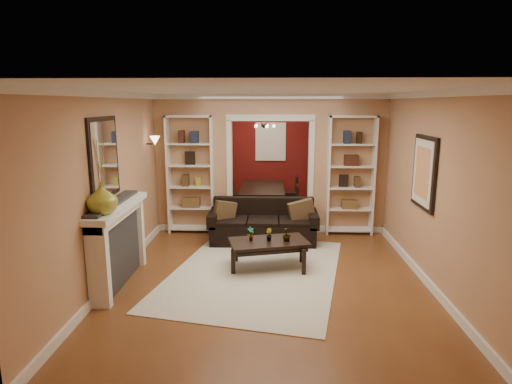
{
  "coord_description": "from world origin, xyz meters",
  "views": [
    {
      "loc": [
        0.02,
        -7.14,
        2.52
      ],
      "look_at": [
        -0.21,
        -0.8,
        1.2
      ],
      "focal_mm": 30.0,
      "sensor_mm": 36.0,
      "label": 1
    }
  ],
  "objects_px": {
    "bookshelf_right": "(351,176)",
    "dining_table": "(264,200)",
    "coffee_table": "(269,254)",
    "sofa": "(263,221)",
    "fireplace": "(120,245)",
    "bookshelf_left": "(191,175)"
  },
  "relations": [
    {
      "from": "bookshelf_right",
      "to": "dining_table",
      "type": "xyz_separation_m",
      "value": [
        -1.7,
        1.52,
        -0.83
      ]
    },
    {
      "from": "coffee_table",
      "to": "dining_table",
      "type": "distance_m",
      "value": 3.41
    },
    {
      "from": "sofa",
      "to": "fireplace",
      "type": "xyz_separation_m",
      "value": [
        -1.97,
        -1.95,
        0.19
      ]
    },
    {
      "from": "sofa",
      "to": "dining_table",
      "type": "xyz_separation_m",
      "value": [
        -0.03,
        2.1,
        -0.07
      ]
    },
    {
      "from": "bookshelf_left",
      "to": "bookshelf_right",
      "type": "relative_size",
      "value": 1.0
    },
    {
      "from": "sofa",
      "to": "fireplace",
      "type": "distance_m",
      "value": 2.78
    },
    {
      "from": "bookshelf_right",
      "to": "fireplace",
      "type": "xyz_separation_m",
      "value": [
        -3.64,
        -2.53,
        -0.57
      ]
    },
    {
      "from": "bookshelf_left",
      "to": "bookshelf_right",
      "type": "height_order",
      "value": "same"
    },
    {
      "from": "sofa",
      "to": "fireplace",
      "type": "bearing_deg",
      "value": -135.29
    },
    {
      "from": "bookshelf_left",
      "to": "dining_table",
      "type": "height_order",
      "value": "bookshelf_left"
    },
    {
      "from": "coffee_table",
      "to": "bookshelf_right",
      "type": "xyz_separation_m",
      "value": [
        1.56,
        1.88,
        0.93
      ]
    },
    {
      "from": "bookshelf_left",
      "to": "bookshelf_right",
      "type": "bearing_deg",
      "value": 0.0
    },
    {
      "from": "coffee_table",
      "to": "fireplace",
      "type": "bearing_deg",
      "value": -177.2
    },
    {
      "from": "sofa",
      "to": "bookshelf_right",
      "type": "distance_m",
      "value": 1.92
    },
    {
      "from": "bookshelf_right",
      "to": "dining_table",
      "type": "bearing_deg",
      "value": 138.07
    },
    {
      "from": "sofa",
      "to": "coffee_table",
      "type": "xyz_separation_m",
      "value": [
        0.11,
        -1.3,
        -0.17
      ]
    },
    {
      "from": "sofa",
      "to": "fireplace",
      "type": "relative_size",
      "value": 1.17
    },
    {
      "from": "sofa",
      "to": "coffee_table",
      "type": "distance_m",
      "value": 1.31
    },
    {
      "from": "coffee_table",
      "to": "bookshelf_left",
      "type": "relative_size",
      "value": 0.51
    },
    {
      "from": "bookshelf_left",
      "to": "coffee_table",
      "type": "bearing_deg",
      "value": -50.62
    },
    {
      "from": "sofa",
      "to": "bookshelf_right",
      "type": "height_order",
      "value": "bookshelf_right"
    },
    {
      "from": "sofa",
      "to": "fireplace",
      "type": "height_order",
      "value": "fireplace"
    }
  ]
}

